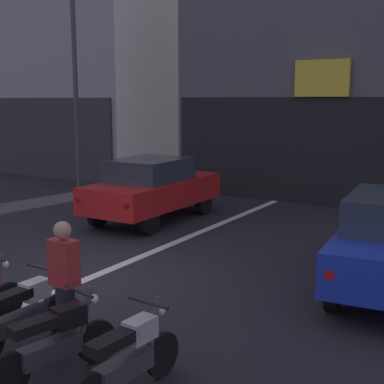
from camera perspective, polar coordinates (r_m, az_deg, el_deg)
The scene contains 9 objects.
ground_plane at distance 9.46m, azimuth -12.24°, elevation -9.58°, with size 120.00×120.00×0.00m, color #232328.
lane_centre_line at distance 14.22m, azimuth 4.66°, elevation -2.77°, with size 0.20×18.00×0.01m, color silver.
building_mid_block at distance 20.17m, azimuth 16.43°, elevation 15.36°, with size 9.03×8.32×10.36m.
car_red_crossing_near at distance 13.71m, azimuth -4.28°, elevation 0.51°, with size 1.82×4.12×1.64m.
street_lamp at distance 16.10m, azimuth -12.55°, elevation 13.12°, with size 0.36×0.36×6.70m.
motorcycle_white_row_centre at distance 7.21m, azimuth -17.68°, elevation -12.26°, with size 0.55×1.67×0.98m.
motorcycle_black_row_right_mid at distance 6.33m, azimuth -14.56°, elevation -15.32°, with size 0.56×1.65×0.98m.
motorcycle_silver_row_rightmost at distance 5.84m, azimuth -6.90°, elevation -17.31°, with size 0.55×1.67×0.98m.
person_by_motorcycles at distance 6.82m, azimuth -13.57°, elevation -9.79°, with size 0.38×0.25×1.67m.
Camera 1 is at (6.23, -6.39, 3.12)m, focal length 49.39 mm.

